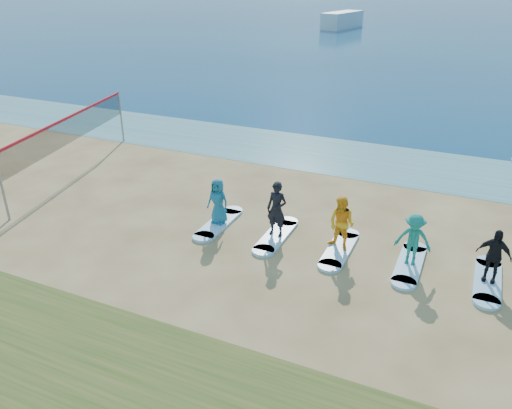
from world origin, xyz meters
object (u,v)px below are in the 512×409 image
at_px(boat_offshore_a, 342,28).
at_px(student_3, 413,239).
at_px(student_0, 218,201).
at_px(student_2, 342,224).
at_px(volleyball_net, 70,130).
at_px(student_4, 493,256).
at_px(surfboard_0, 219,223).
at_px(surfboard_2, 339,249).
at_px(student_1, 277,209).
at_px(surfboard_1, 276,236).
at_px(surfboard_4, 487,281).
at_px(surfboard_3, 409,264).

xyz_separation_m(boat_offshore_a, student_3, (19.42, -62.88, 0.88)).
distance_m(student_0, student_2, 4.21).
distance_m(volleyball_net, student_4, 16.30).
xyz_separation_m(surfboard_0, surfboard_2, (4.21, 0.00, 0.00)).
relative_size(student_2, student_3, 1.08).
distance_m(student_1, student_3, 4.21).
xyz_separation_m(student_0, student_3, (6.32, 0.00, 0.01)).
distance_m(boat_offshore_a, student_1, 64.70).
height_order(volleyball_net, surfboard_1, volleyball_net).
height_order(surfboard_1, surfboard_4, same).
xyz_separation_m(surfboard_1, surfboard_3, (4.21, 0.00, 0.00)).
bearing_deg(student_2, surfboard_3, 15.60).
distance_m(volleyball_net, surfboard_4, 16.37).
xyz_separation_m(surfboard_1, surfboard_2, (2.11, 0.00, 0.00)).
distance_m(volleyball_net, surfboard_1, 10.17).
height_order(surfboard_0, student_3, student_3).
relative_size(surfboard_0, student_0, 1.41).
bearing_deg(student_0, surfboard_2, 3.56).
height_order(volleyball_net, student_0, volleyball_net).
distance_m(surfboard_3, student_3, 0.83).
xyz_separation_m(volleyball_net, student_4, (16.17, -1.71, -1.04)).
height_order(surfboard_1, student_1, student_1).
xyz_separation_m(surfboard_4, student_4, (0.00, 0.00, 0.82)).
xyz_separation_m(boat_offshore_a, surfboard_3, (19.42, -62.88, 0.04)).
distance_m(boat_offshore_a, surfboard_2, 65.22).
distance_m(surfboard_2, surfboard_4, 4.21).
xyz_separation_m(surfboard_0, student_3, (6.32, 0.00, 0.83)).
distance_m(boat_offshore_a, student_3, 65.81).
relative_size(volleyball_net, student_4, 5.71).
bearing_deg(boat_offshore_a, student_0, -67.36).
relative_size(surfboard_1, surfboard_4, 1.00).
distance_m(boat_offshore_a, surfboard_1, 64.69).
bearing_deg(surfboard_0, student_1, 0.00).
distance_m(boat_offshore_a, surfboard_3, 65.81).
xyz_separation_m(volleyball_net, surfboard_3, (14.07, -1.71, -1.86)).
bearing_deg(surfboard_0, volleyball_net, 167.54).
bearing_deg(volleyball_net, surfboard_1, -9.86).
height_order(student_1, student_2, student_1).
xyz_separation_m(volleyball_net, surfboard_1, (9.85, -1.71, -1.86)).
xyz_separation_m(student_3, student_4, (2.11, 0.00, -0.01)).
bearing_deg(student_3, student_4, -1.32).
bearing_deg(student_3, surfboard_1, 178.68).
bearing_deg(student_0, surfboard_3, 3.56).
height_order(boat_offshore_a, surfboard_1, boat_offshore_a).
distance_m(boat_offshore_a, student_0, 64.23).
bearing_deg(student_2, volleyball_net, -172.55).
xyz_separation_m(student_1, student_4, (6.32, 0.00, -0.13)).
xyz_separation_m(boat_offshore_a, surfboard_0, (13.10, -62.88, 0.04)).
bearing_deg(student_2, student_3, 15.60).
distance_m(surfboard_3, student_4, 2.26).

